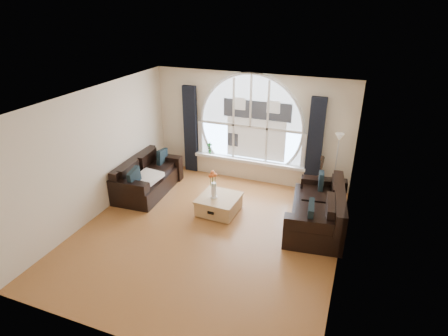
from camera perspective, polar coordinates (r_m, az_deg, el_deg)
ground at (r=7.58m, az=-2.48°, el=-9.91°), size 5.00×5.50×0.01m
ceiling at (r=6.45m, az=-2.92°, el=10.28°), size 5.00×5.50×0.01m
wall_back at (r=9.31m, az=4.12°, el=6.12°), size 5.00×0.01×2.70m
wall_front at (r=4.88m, az=-16.03°, el=-13.57°), size 5.00×0.01×2.70m
wall_left at (r=8.16m, az=-19.01°, el=2.09°), size 0.01×5.50×2.70m
wall_right at (r=6.42m, az=18.29°, el=-4.03°), size 0.01×5.50×2.70m
attic_slope at (r=6.04m, az=16.71°, el=4.78°), size 0.92×5.50×0.72m
arched_window at (r=9.20m, az=4.11°, el=7.69°), size 2.60×0.06×2.15m
window_sill at (r=9.52m, az=3.79°, el=1.14°), size 2.90×0.22×0.08m
window_frame at (r=9.17m, az=4.06°, el=7.64°), size 2.76×0.08×2.15m
neighbor_house at (r=9.18m, az=4.96°, el=6.81°), size 1.70×0.02×1.50m
curtain_left at (r=9.82m, az=-5.12°, el=5.86°), size 0.35×0.12×2.30m
curtain_right at (r=8.96m, az=13.68°, el=3.35°), size 0.35×0.12×2.30m
sofa_left at (r=9.09m, az=-11.52°, el=-1.26°), size 1.02×1.89×0.82m
sofa_right at (r=7.82m, az=14.06°, el=-6.06°), size 1.23×2.08×0.88m
coffee_chest at (r=8.15m, az=-0.79°, el=-5.48°), size 0.88×0.88×0.41m
throw_blanket at (r=8.83m, az=-11.51°, el=-1.34°), size 0.61×0.61×0.10m
vase_flowers at (r=7.87m, az=-1.59°, el=-2.03°), size 0.24×0.24×0.70m
floor_lamp at (r=8.80m, az=16.66°, el=0.13°), size 0.24×0.24×1.60m
guitar at (r=8.96m, az=14.53°, el=-1.06°), size 0.42×0.35×1.06m
potted_plant at (r=9.79m, az=-2.23°, el=3.06°), size 0.17×0.12×0.30m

